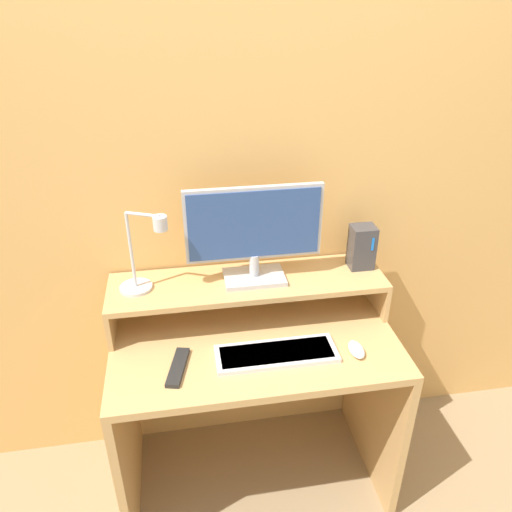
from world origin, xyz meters
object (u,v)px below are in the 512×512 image
Objects in this scene: monitor at (254,232)px; remote_control at (178,367)px; router_dock at (362,247)px; desk_lamp at (144,258)px; keyboard at (276,354)px; mouse at (356,349)px.

monitor reaches higher than remote_control.
desk_lamp is at bearing -177.39° from router_dock.
keyboard is 0.28m from mouse.
remote_control is at bearing -70.85° from desk_lamp.
monitor is 0.44m from keyboard.
router_dock is at bearing 70.76° from mouse.
router_dock is 0.41× the size of keyboard.
monitor is at bearing -176.70° from router_dock.
monitor is 1.17× the size of keyboard.
keyboard is at bearing -82.25° from monitor.
mouse is 0.63m from remote_control.
keyboard is at bearing -29.85° from desk_lamp.
router_dock reaches higher than remote_control.
desk_lamp is at bearing 150.15° from keyboard.
desk_lamp reaches higher than remote_control.
monitor is at bearing 1.87° from desk_lamp.
monitor reaches higher than keyboard.
router_dock is at bearing 36.11° from keyboard.
monitor is 0.56m from mouse.
desk_lamp is 1.61× the size of remote_control.
mouse is (0.28, -0.03, 0.00)m from keyboard.
monitor is 0.44m from router_dock.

